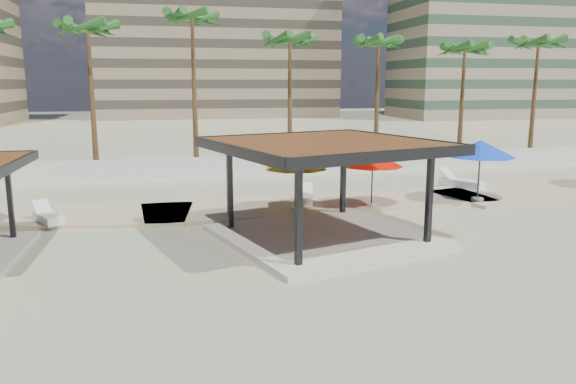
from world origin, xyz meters
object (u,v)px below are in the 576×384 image
(lounger_a, at_px, (48,217))
(lounger_c, at_px, (461,183))
(pavilion_central, at_px, (325,181))
(lounger_b, at_px, (306,198))
(umbrella_c, at_px, (373,159))

(lounger_a, bearing_deg, lounger_c, -108.83)
(pavilion_central, xyz_separation_m, lounger_b, (0.74, 5.58, -1.76))
(lounger_a, bearing_deg, umbrella_c, -118.49)
(pavilion_central, distance_m, lounger_a, 11.00)
(pavilion_central, height_order, lounger_c, pavilion_central)
(pavilion_central, bearing_deg, lounger_a, 140.75)
(umbrella_c, xyz_separation_m, lounger_c, (6.21, 3.32, -1.85))
(umbrella_c, height_order, lounger_b, umbrella_c)
(lounger_b, bearing_deg, lounger_a, 113.08)
(pavilion_central, bearing_deg, umbrella_c, 34.52)
(lounger_b, bearing_deg, lounger_c, -62.07)
(pavilion_central, relative_size, umbrella_c, 2.47)
(umbrella_c, relative_size, lounger_a, 1.77)
(umbrella_c, relative_size, lounger_b, 1.71)
(lounger_a, height_order, lounger_b, lounger_b)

